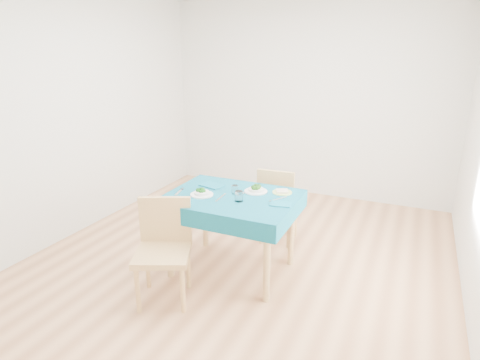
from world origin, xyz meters
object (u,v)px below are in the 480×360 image
at_px(side_plate, 282,192).
at_px(chair_far, 279,199).
at_px(table, 232,234).
at_px(chair_near, 162,241).
at_px(bowl_near, 202,192).
at_px(bowl_far, 256,189).

bearing_deg(side_plate, chair_far, 110.90).
bearing_deg(table, chair_far, 76.50).
xyz_separation_m(chair_near, bowl_near, (0.06, 0.57, 0.24)).
xyz_separation_m(chair_near, side_plate, (0.70, 0.93, 0.21)).
height_order(chair_near, side_plate, chair_near).
bearing_deg(bowl_far, bowl_near, -145.49).
bearing_deg(side_plate, bowl_near, -150.57).
distance_m(chair_near, side_plate, 1.19).
xyz_separation_m(table, bowl_far, (0.16, 0.19, 0.41)).
distance_m(table, side_plate, 0.61).
height_order(table, chair_far, chair_far).
distance_m(chair_far, bowl_far, 0.68).
bearing_deg(chair_far, side_plate, 107.01).
xyz_separation_m(bowl_far, side_plate, (0.23, 0.08, -0.03)).
bearing_deg(chair_far, chair_near, 67.00).
bearing_deg(bowl_near, chair_far, 63.44).
height_order(chair_near, bowl_far, chair_near).
bearing_deg(chair_near, chair_far, 46.56).
xyz_separation_m(table, side_plate, (0.39, 0.27, 0.38)).
bearing_deg(side_plate, table, -145.68).
height_order(chair_far, bowl_far, chair_far).
bearing_deg(chair_near, bowl_near, 59.66).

